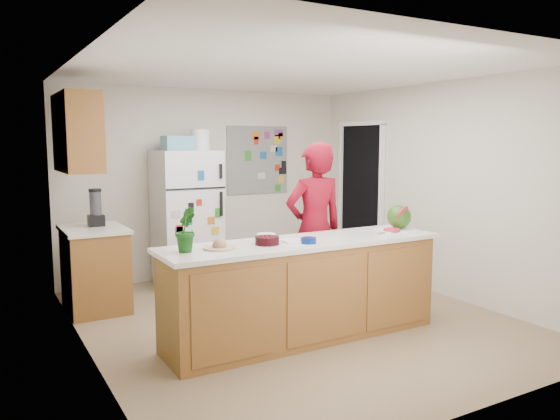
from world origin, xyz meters
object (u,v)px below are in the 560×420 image
refrigerator (187,218)px  person (315,230)px  watermelon (399,217)px  cherry_bowl (267,240)px

refrigerator → person: person is taller
watermelon → refrigerator: bearing=120.9°
watermelon → person: bearing=142.6°
refrigerator → person: size_ratio=0.94×
refrigerator → cherry_bowl: bearing=-93.2°
watermelon → cherry_bowl: size_ratio=1.14×
person → cherry_bowl: size_ratio=8.56×
cherry_bowl → refrigerator: bearing=86.8°
refrigerator → cherry_bowl: 2.40m
person → cherry_bowl: (-0.86, -0.56, 0.05)m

